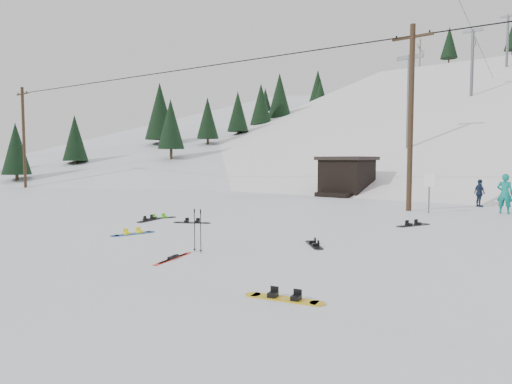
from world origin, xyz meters
The scene contains 22 objects.
ground centered at (0.00, 0.00, 0.00)m, with size 200.00×200.00×0.00m, color silver.
ski_slope centered at (0.00, 55.00, -12.00)m, with size 60.00×75.00×45.00m, color white.
ridge_left centered at (-36.00, 48.00, -11.00)m, with size 34.00×85.00×38.00m, color silver.
treeline_left centered at (-34.00, 40.00, 0.00)m, with size 20.00×64.00×10.00m, color black, non-canonical shape.
utility_pole centered at (2.00, 14.00, 4.68)m, with size 2.00×0.26×9.00m.
utility_pole_left centered at (-32.00, 11.00, 4.68)m, with size 2.00×0.26×9.00m.
trail_sign centered at (3.10, 13.58, 1.27)m, with size 0.50×0.09×1.85m.
lift_hut centered at (-5.00, 20.94, 1.36)m, with size 3.40×4.10×2.75m.
lift_tower_near centered at (-4.00, 30.00, 7.86)m, with size 2.20×0.36×8.00m.
lift_tower_mid centered at (-4.00, 50.00, 14.36)m, with size 2.20×0.36×8.00m.
lift_tower_far centered at (-4.00, 70.00, 20.86)m, with size 2.20×0.36×8.00m.
hero_snowboard centered at (-2.66, 1.14, 0.03)m, with size 0.53×1.56×0.11m.
hero_skis centered at (1.35, -0.59, 0.02)m, with size 0.54×1.58×0.08m.
ski_poles centered at (1.20, 0.41, 0.60)m, with size 0.32×0.09×1.17m.
board_scatter_a centered at (-3.12, 4.28, 0.03)m, with size 1.37×0.89×0.11m.
board_scatter_b centered at (-5.05, 3.74, 0.03)m, with size 0.72×1.59×0.12m.
board_scatter_c centered at (-5.24, 4.38, 0.03)m, with size 0.61×1.47×0.11m.
board_scatter_d centered at (3.16, 3.21, 0.03)m, with size 1.09×1.12×0.10m.
board_scatter_e centered at (5.47, -1.59, 0.03)m, with size 1.48×0.58×0.11m.
board_scatter_f centered at (4.00, 9.03, 0.03)m, with size 0.82×1.59×0.12m.
skier_teal centered at (5.92, 15.59, 0.93)m, with size 0.68×0.45×1.87m, color #0B766A.
skier_navy centered at (4.27, 18.21, 0.74)m, with size 0.86×0.36×1.48m, color #19253F.
Camera 1 is at (10.06, -8.15, 2.49)m, focal length 32.00 mm.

